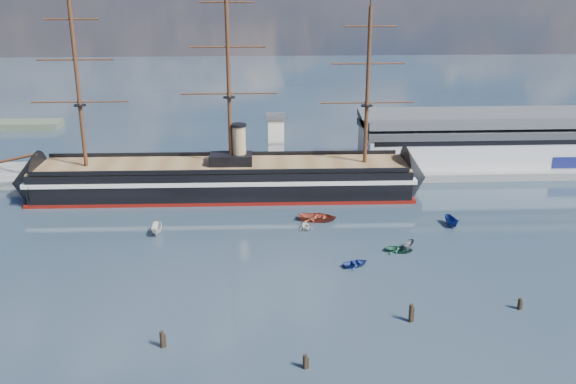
{
  "coord_description": "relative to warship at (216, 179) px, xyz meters",
  "views": [
    {
      "loc": [
        -1.95,
        -86.92,
        50.42
      ],
      "look_at": [
        4.19,
        35.0,
        9.0
      ],
      "focal_mm": 40.0,
      "sensor_mm": 36.0,
      "label": 1
    }
  ],
  "objects": [
    {
      "name": "motorboat_g",
      "position": [
        22.78,
        -18.1,
        -4.04
      ],
      "size": [
        3.07,
        5.46,
        2.4
      ],
      "primitive_type": "imported",
      "rotation": [
        0.0,
        0.0,
        1.36
      ],
      "color": "#973926",
      "rests_on": "ground"
    },
    {
      "name": "piling_near_left",
      "position": [
        -4.02,
        -66.58,
        -4.04
      ],
      "size": [
        0.64,
        0.64,
        3.28
      ],
      "primitive_type": "cylinder",
      "color": "black",
      "rests_on": "ground"
    },
    {
      "name": "motorboat_b",
      "position": [
        27.62,
        -41.13,
        -4.04
      ],
      "size": [
        2.33,
        3.32,
        1.44
      ],
      "primitive_type": "imported",
      "rotation": [
        0.0,
        0.0,
        1.97
      ],
      "color": "navy",
      "rests_on": "ground"
    },
    {
      "name": "warship",
      "position": [
        0.0,
        0.0,
        0.0
      ],
      "size": [
        112.97,
        17.34,
        53.94
      ],
      "rotation": [
        0.0,
        0.0,
        -0.01
      ],
      "color": "black",
      "rests_on": "ground"
    },
    {
      "name": "motorboat_c",
      "position": [
        38.94,
        -34.56,
        -4.04
      ],
      "size": [
        5.34,
        4.06,
        2.03
      ],
      "primitive_type": "imported",
      "rotation": [
        0.0,
        0.0,
        -0.5
      ],
      "color": "slate",
      "rests_on": "ground"
    },
    {
      "name": "warehouse",
      "position": [
        69.85,
        20.0,
        3.95
      ],
      "size": [
        63.0,
        21.0,
        11.6
      ],
      "color": "#B7BABC",
      "rests_on": "ground"
    },
    {
      "name": "motorboat_e",
      "position": [
        36.91,
        -35.37,
        -4.04
      ],
      "size": [
        2.12,
        3.53,
        1.54
      ],
      "primitive_type": "imported",
      "rotation": [
        0.0,
        0.0,
        1.31
      ],
      "color": "#225842",
      "rests_on": "ground"
    },
    {
      "name": "motorboat_f",
      "position": [
        50.88,
        -22.52,
        -4.04
      ],
      "size": [
        6.23,
        3.04,
        2.39
      ],
      "primitive_type": "imported",
      "rotation": [
        0.0,
        0.0,
        0.15
      ],
      "color": "navy",
      "rests_on": "ground"
    },
    {
      "name": "motorboat_a",
      "position": [
        -10.8,
        -23.92,
        -4.04
      ],
      "size": [
        6.58,
        2.77,
        2.58
      ],
      "primitive_type": "imported",
      "rotation": [
        0.0,
        0.0,
        0.06
      ],
      "color": "silver",
      "rests_on": "ground"
    },
    {
      "name": "piling_near_right",
      "position": [
        33.0,
        -61.31,
        -4.04
      ],
      "size": [
        0.64,
        0.64,
        3.65
      ],
      "primitive_type": "cylinder",
      "color": "black",
      "rests_on": "ground"
    },
    {
      "name": "quay",
      "position": [
        21.85,
        16.0,
        -4.04
      ],
      "size": [
        180.0,
        18.0,
        2.0
      ],
      "primitive_type": "cube",
      "color": "slate",
      "rests_on": "ground"
    },
    {
      "name": "piling_far_right",
      "position": [
        51.17,
        -58.37,
        -4.04
      ],
      "size": [
        0.64,
        0.64,
        2.6
      ],
      "primitive_type": "cylinder",
      "color": "black",
      "rests_on": "ground"
    },
    {
      "name": "quay_tower",
      "position": [
        14.85,
        13.0,
        5.72
      ],
      "size": [
        5.0,
        5.0,
        15.0
      ],
      "color": "silver",
      "rests_on": "ground"
    },
    {
      "name": "piling_near_mid",
      "position": [
        15.92,
        -72.78,
        -4.04
      ],
      "size": [
        0.64,
        0.64,
        2.8
      ],
      "primitive_type": "cylinder",
      "color": "black",
      "rests_on": "ground"
    },
    {
      "name": "motorboat_d",
      "position": [
        19.82,
        -23.15,
        -4.04
      ],
      "size": [
        5.92,
        3.8,
        2.01
      ],
      "primitive_type": "imported",
      "rotation": [
        0.0,
        0.0,
        0.28
      ],
      "color": "white",
      "rests_on": "ground"
    },
    {
      "name": "ground",
      "position": [
        11.85,
        -20.0,
        -4.04
      ],
      "size": [
        600.0,
        600.0,
        0.0
      ],
      "primitive_type": "plane",
      "color": "#1D2E3E",
      "rests_on": "ground"
    }
  ]
}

